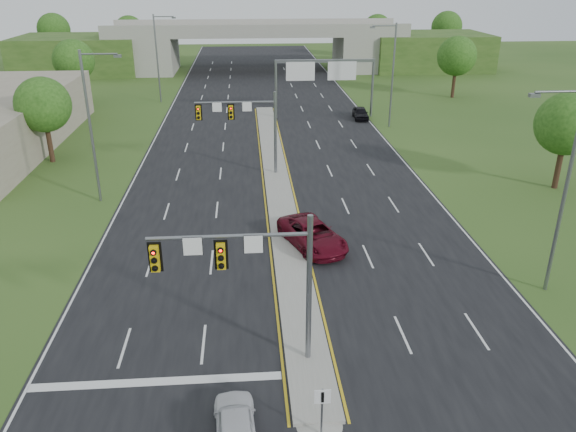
# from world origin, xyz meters

# --- Properties ---
(ground) EXTENTS (240.00, 240.00, 0.00)m
(ground) POSITION_xyz_m (0.00, 0.00, 0.00)
(ground) COLOR #2F4F1C
(ground) RESTS_ON ground
(road) EXTENTS (24.00, 160.00, 0.02)m
(road) POSITION_xyz_m (0.00, 35.00, 0.01)
(road) COLOR black
(road) RESTS_ON ground
(median) EXTENTS (2.00, 54.00, 0.16)m
(median) POSITION_xyz_m (0.00, 23.00, 0.10)
(median) COLOR gray
(median) RESTS_ON road
(median_nose) EXTENTS (2.00, 2.00, 0.16)m
(median_nose) POSITION_xyz_m (0.00, -4.00, 0.10)
(median_nose) COLOR gray
(median_nose) RESTS_ON road
(lane_markings) EXTENTS (23.72, 160.00, 0.01)m
(lane_markings) POSITION_xyz_m (-0.60, 28.91, 0.02)
(lane_markings) COLOR gold
(lane_markings) RESTS_ON road
(signal_mast_near) EXTENTS (6.62, 0.60, 7.00)m
(signal_mast_near) POSITION_xyz_m (-2.26, -0.07, 4.73)
(signal_mast_near) COLOR slate
(signal_mast_near) RESTS_ON ground
(signal_mast_far) EXTENTS (6.62, 0.60, 7.00)m
(signal_mast_far) POSITION_xyz_m (-2.26, 24.93, 4.73)
(signal_mast_far) COLOR slate
(signal_mast_far) RESTS_ON ground
(keep_right_sign) EXTENTS (0.60, 0.13, 2.20)m
(keep_right_sign) POSITION_xyz_m (0.00, -4.53, 1.52)
(keep_right_sign) COLOR slate
(keep_right_sign) RESTS_ON ground
(sign_gantry) EXTENTS (11.58, 0.44, 6.67)m
(sign_gantry) POSITION_xyz_m (6.68, 44.92, 5.24)
(sign_gantry) COLOR slate
(sign_gantry) RESTS_ON ground
(overpass) EXTENTS (80.00, 14.00, 8.10)m
(overpass) POSITION_xyz_m (0.00, 80.00, 3.55)
(overpass) COLOR gray
(overpass) RESTS_ON ground
(lightpole_l_mid) EXTENTS (2.85, 0.25, 11.00)m
(lightpole_l_mid) POSITION_xyz_m (-13.30, 20.00, 6.10)
(lightpole_l_mid) COLOR slate
(lightpole_l_mid) RESTS_ON ground
(lightpole_l_far) EXTENTS (2.85, 0.25, 11.00)m
(lightpole_l_far) POSITION_xyz_m (-13.30, 55.00, 6.10)
(lightpole_l_far) COLOR slate
(lightpole_l_far) RESTS_ON ground
(lightpole_r_near) EXTENTS (2.85, 0.25, 11.00)m
(lightpole_r_near) POSITION_xyz_m (13.30, 5.00, 6.10)
(lightpole_r_near) COLOR slate
(lightpole_r_near) RESTS_ON ground
(lightpole_r_far) EXTENTS (2.85, 0.25, 11.00)m
(lightpole_r_far) POSITION_xyz_m (13.30, 40.00, 6.10)
(lightpole_r_far) COLOR slate
(lightpole_r_far) RESTS_ON ground
(tree_l_near) EXTENTS (4.80, 4.80, 7.60)m
(tree_l_near) POSITION_xyz_m (-20.00, 30.00, 5.18)
(tree_l_near) COLOR #382316
(tree_l_near) RESTS_ON ground
(tree_l_mid) EXTENTS (5.20, 5.20, 8.12)m
(tree_l_mid) POSITION_xyz_m (-24.00, 55.00, 5.51)
(tree_l_mid) COLOR #382316
(tree_l_mid) RESTS_ON ground
(tree_r_near) EXTENTS (4.80, 4.80, 7.60)m
(tree_r_near) POSITION_xyz_m (22.00, 20.00, 5.18)
(tree_r_near) COLOR #382316
(tree_r_near) RESTS_ON ground
(tree_r_mid) EXTENTS (5.20, 5.20, 8.12)m
(tree_r_mid) POSITION_xyz_m (26.00, 55.00, 5.51)
(tree_r_mid) COLOR #382316
(tree_r_mid) RESTS_ON ground
(tree_back_a) EXTENTS (6.00, 6.00, 8.85)m
(tree_back_a) POSITION_xyz_m (-38.00, 94.00, 5.84)
(tree_back_a) COLOR #382316
(tree_back_a) RESTS_ON ground
(tree_back_b) EXTENTS (5.60, 5.60, 8.32)m
(tree_back_b) POSITION_xyz_m (-24.00, 94.00, 5.51)
(tree_back_b) COLOR #382316
(tree_back_b) RESTS_ON ground
(tree_back_c) EXTENTS (5.60, 5.60, 8.32)m
(tree_back_c) POSITION_xyz_m (24.00, 94.00, 5.51)
(tree_back_c) COLOR #382316
(tree_back_c) RESTS_ON ground
(tree_back_d) EXTENTS (6.00, 6.00, 8.85)m
(tree_back_d) POSITION_xyz_m (38.00, 94.00, 5.84)
(tree_back_d) COLOR #382316
(tree_back_d) RESTS_ON ground
(car_white) EXTENTS (1.78, 3.93, 1.31)m
(car_white) POSITION_xyz_m (-3.15, -4.40, 0.67)
(car_white) COLOR silver
(car_white) RESTS_ON road
(car_far_a) EXTENTS (4.51, 6.35, 1.61)m
(car_far_a) POSITION_xyz_m (1.50, 11.12, 0.82)
(car_far_a) COLOR #560817
(car_far_a) RESTS_ON road
(car_far_c) EXTENTS (1.80, 4.06, 1.36)m
(car_far_c) POSITION_xyz_m (11.00, 43.78, 0.70)
(car_far_c) COLOR black
(car_far_c) RESTS_ON road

